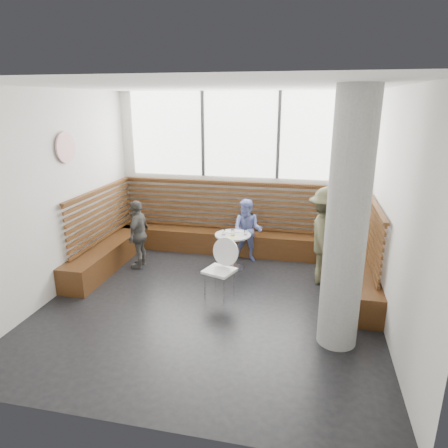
% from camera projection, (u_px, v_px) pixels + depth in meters
% --- Properties ---
extents(room, '(5.00, 5.00, 3.20)m').
position_uv_depth(room, '(209.00, 204.00, 5.70)').
color(room, silver).
rests_on(room, ground).
extents(booth, '(5.00, 2.50, 1.44)m').
position_uv_depth(booth, '(233.00, 242.00, 7.70)').
color(booth, '#3F240F').
rests_on(booth, ground).
extents(concrete_column, '(0.50, 0.50, 3.20)m').
position_uv_depth(concrete_column, '(347.00, 224.00, 4.76)').
color(concrete_column, gray).
rests_on(concrete_column, ground).
extents(wall_art, '(0.03, 0.50, 0.50)m').
position_uv_depth(wall_art, '(66.00, 147.00, 6.36)').
color(wall_art, white).
rests_on(wall_art, room).
extents(cafe_table, '(0.66, 0.66, 0.68)m').
position_uv_depth(cafe_table, '(233.00, 244.00, 7.35)').
color(cafe_table, silver).
rests_on(cafe_table, ground).
extents(cafe_chair, '(0.46, 0.45, 0.95)m').
position_uv_depth(cafe_chair, '(220.00, 264.00, 6.28)').
color(cafe_chair, white).
rests_on(cafe_chair, ground).
extents(adult_man, '(0.63, 1.09, 1.67)m').
position_uv_depth(adult_man, '(326.00, 236.00, 6.69)').
color(adult_man, '#504F35').
rests_on(adult_man, ground).
extents(child_back, '(0.64, 0.53, 1.23)m').
position_uv_depth(child_back, '(247.00, 231.00, 7.70)').
color(child_back, '#7B8AD5').
rests_on(child_back, ground).
extents(child_left, '(0.33, 0.76, 1.29)m').
position_uv_depth(child_left, '(139.00, 234.00, 7.40)').
color(child_left, '#514E49').
rests_on(child_left, ground).
extents(plate_near, '(0.21, 0.21, 0.01)m').
position_uv_depth(plate_near, '(229.00, 231.00, 7.44)').
color(plate_near, white).
rests_on(plate_near, cafe_table).
extents(plate_far, '(0.19, 0.19, 0.01)m').
position_uv_depth(plate_far, '(238.00, 231.00, 7.45)').
color(plate_far, white).
rests_on(plate_far, cafe_table).
extents(glass_left, '(0.07, 0.07, 0.11)m').
position_uv_depth(glass_left, '(224.00, 232.00, 7.25)').
color(glass_left, white).
rests_on(glass_left, cafe_table).
extents(glass_mid, '(0.07, 0.07, 0.11)m').
position_uv_depth(glass_mid, '(233.00, 233.00, 7.21)').
color(glass_mid, white).
rests_on(glass_mid, cafe_table).
extents(glass_right, '(0.06, 0.06, 0.10)m').
position_uv_depth(glass_right, '(246.00, 232.00, 7.26)').
color(glass_right, white).
rests_on(glass_right, cafe_table).
extents(menu_card, '(0.21, 0.15, 0.00)m').
position_uv_depth(menu_card, '(231.00, 237.00, 7.13)').
color(menu_card, '#A5C64C').
rests_on(menu_card, cafe_table).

